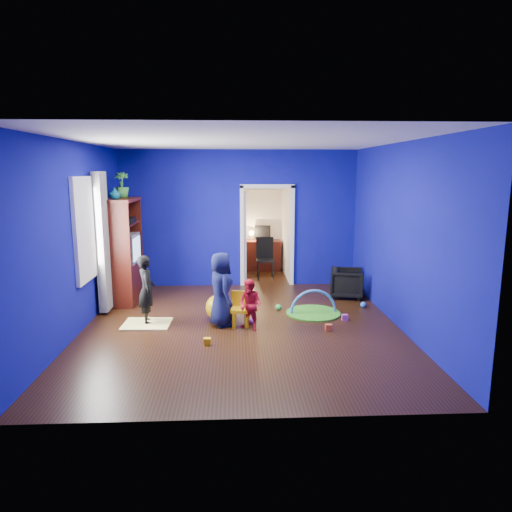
{
  "coord_description": "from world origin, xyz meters",
  "views": [
    {
      "loc": [
        -0.1,
        -6.96,
        2.46
      ],
      "look_at": [
        0.25,
        0.4,
        1.08
      ],
      "focal_mm": 32.0,
      "sensor_mm": 36.0,
      "label": 1
    }
  ],
  "objects_px": {
    "toddler_red": "(250,305)",
    "play_mat": "(313,313)",
    "crt_tv": "(124,248)",
    "study_desk": "(263,255)",
    "folding_chair": "(265,259)",
    "tv_armoire": "(122,251)",
    "vase": "(115,193)",
    "child_black": "(147,290)",
    "kid_chair": "(240,311)",
    "armchair": "(347,283)",
    "child_navy": "(221,289)",
    "hopper_ball": "(219,308)"
  },
  "relations": [
    {
      "from": "study_desk",
      "to": "folding_chair",
      "type": "xyz_separation_m",
      "value": [
        0.0,
        -0.96,
        0.09
      ]
    },
    {
      "from": "play_mat",
      "to": "child_navy",
      "type": "bearing_deg",
      "value": -161.82
    },
    {
      "from": "play_mat",
      "to": "hopper_ball",
      "type": "bearing_deg",
      "value": -170.57
    },
    {
      "from": "tv_armoire",
      "to": "play_mat",
      "type": "relative_size",
      "value": 2.08
    },
    {
      "from": "child_black",
      "to": "play_mat",
      "type": "xyz_separation_m",
      "value": [
        2.8,
        0.37,
        -0.55
      ]
    },
    {
      "from": "child_navy",
      "to": "study_desk",
      "type": "height_order",
      "value": "child_navy"
    },
    {
      "from": "armchair",
      "to": "tv_armoire",
      "type": "xyz_separation_m",
      "value": [
        -4.32,
        -0.05,
        0.7
      ]
    },
    {
      "from": "vase",
      "to": "crt_tv",
      "type": "bearing_deg",
      "value": 82.41
    },
    {
      "from": "crt_tv",
      "to": "play_mat",
      "type": "relative_size",
      "value": 0.74
    },
    {
      "from": "crt_tv",
      "to": "folding_chair",
      "type": "bearing_deg",
      "value": 31.26
    },
    {
      "from": "folding_chair",
      "to": "child_black",
      "type": "bearing_deg",
      "value": -125.18
    },
    {
      "from": "child_navy",
      "to": "folding_chair",
      "type": "relative_size",
      "value": 1.3
    },
    {
      "from": "vase",
      "to": "study_desk",
      "type": "bearing_deg",
      "value": 46.27
    },
    {
      "from": "toddler_red",
      "to": "crt_tv",
      "type": "distance_m",
      "value": 2.96
    },
    {
      "from": "toddler_red",
      "to": "play_mat",
      "type": "relative_size",
      "value": 0.86
    },
    {
      "from": "study_desk",
      "to": "child_navy",
      "type": "bearing_deg",
      "value": -102.6
    },
    {
      "from": "tv_armoire",
      "to": "hopper_ball",
      "type": "xyz_separation_m",
      "value": [
        1.84,
        -1.25,
        -0.76
      ]
    },
    {
      "from": "crt_tv",
      "to": "kid_chair",
      "type": "height_order",
      "value": "crt_tv"
    },
    {
      "from": "child_navy",
      "to": "toddler_red",
      "type": "height_order",
      "value": "child_navy"
    },
    {
      "from": "play_mat",
      "to": "study_desk",
      "type": "relative_size",
      "value": 1.07
    },
    {
      "from": "child_black",
      "to": "folding_chair",
      "type": "xyz_separation_m",
      "value": [
        2.13,
        3.03,
        -0.1
      ]
    },
    {
      "from": "kid_chair",
      "to": "crt_tv",
      "type": "bearing_deg",
      "value": 153.63
    },
    {
      "from": "crt_tv",
      "to": "study_desk",
      "type": "xyz_separation_m",
      "value": [
        2.78,
        2.65,
        -0.65
      ]
    },
    {
      "from": "hopper_ball",
      "to": "study_desk",
      "type": "xyz_separation_m",
      "value": [
        0.98,
        3.89,
        0.16
      ]
    },
    {
      "from": "tv_armoire",
      "to": "folding_chair",
      "type": "height_order",
      "value": "tv_armoire"
    },
    {
      "from": "study_desk",
      "to": "folding_chair",
      "type": "relative_size",
      "value": 0.96
    },
    {
      "from": "hopper_ball",
      "to": "tv_armoire",
      "type": "bearing_deg",
      "value": 145.94
    },
    {
      "from": "toddler_red",
      "to": "armchair",
      "type": "bearing_deg",
      "value": 78.27
    },
    {
      "from": "vase",
      "to": "play_mat",
      "type": "height_order",
      "value": "vase"
    },
    {
      "from": "kid_chair",
      "to": "folding_chair",
      "type": "distance_m",
      "value": 3.3
    },
    {
      "from": "child_black",
      "to": "play_mat",
      "type": "bearing_deg",
      "value": -97.85
    },
    {
      "from": "armchair",
      "to": "child_navy",
      "type": "bearing_deg",
      "value": 135.52
    },
    {
      "from": "folding_chair",
      "to": "vase",
      "type": "bearing_deg",
      "value": -144.82
    },
    {
      "from": "play_mat",
      "to": "study_desk",
      "type": "height_order",
      "value": "study_desk"
    },
    {
      "from": "vase",
      "to": "tv_armoire",
      "type": "distance_m",
      "value": 1.13
    },
    {
      "from": "tv_armoire",
      "to": "crt_tv",
      "type": "height_order",
      "value": "tv_armoire"
    },
    {
      "from": "armchair",
      "to": "vase",
      "type": "height_order",
      "value": "vase"
    },
    {
      "from": "kid_chair",
      "to": "child_black",
      "type": "bearing_deg",
      "value": -178.61
    },
    {
      "from": "kid_chair",
      "to": "play_mat",
      "type": "height_order",
      "value": "kid_chair"
    },
    {
      "from": "tv_armoire",
      "to": "play_mat",
      "type": "height_order",
      "value": "tv_armoire"
    },
    {
      "from": "vase",
      "to": "tv_armoire",
      "type": "bearing_deg",
      "value": 90.0
    },
    {
      "from": "vase",
      "to": "tv_armoire",
      "type": "xyz_separation_m",
      "value": [
        0.0,
        0.3,
        -1.08
      ]
    },
    {
      "from": "vase",
      "to": "play_mat",
      "type": "xyz_separation_m",
      "value": [
        3.48,
        -0.67,
        -2.05
      ]
    },
    {
      "from": "folding_chair",
      "to": "tv_armoire",
      "type": "bearing_deg",
      "value": -149.1
    },
    {
      "from": "armchair",
      "to": "folding_chair",
      "type": "distance_m",
      "value": 2.22
    },
    {
      "from": "child_black",
      "to": "tv_armoire",
      "type": "relative_size",
      "value": 0.58
    },
    {
      "from": "armchair",
      "to": "child_black",
      "type": "bearing_deg",
      "value": 123.92
    },
    {
      "from": "vase",
      "to": "folding_chair",
      "type": "height_order",
      "value": "vase"
    },
    {
      "from": "armchair",
      "to": "hopper_ball",
      "type": "relative_size",
      "value": 1.44
    },
    {
      "from": "child_black",
      "to": "folding_chair",
      "type": "distance_m",
      "value": 3.7
    }
  ]
}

